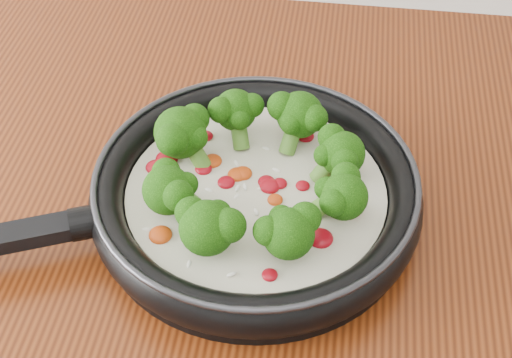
# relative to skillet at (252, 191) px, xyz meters

# --- Properties ---
(skillet) EXTENTS (0.55, 0.44, 0.09)m
(skillet) POSITION_rel_skillet_xyz_m (0.00, 0.00, 0.00)
(skillet) COLOR black
(skillet) RESTS_ON counter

